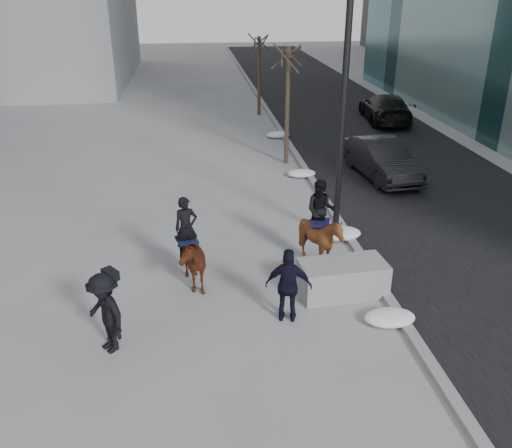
{
  "coord_description": "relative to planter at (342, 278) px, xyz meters",
  "views": [
    {
      "loc": [
        -1.46,
        -10.86,
        6.95
      ],
      "look_at": [
        0.0,
        1.2,
        1.5
      ],
      "focal_mm": 38.0,
      "sensor_mm": 36.0,
      "label": 1
    }
  ],
  "objects": [
    {
      "name": "curb",
      "position": [
        1.02,
        9.81,
        -0.35
      ],
      "size": [
        0.25,
        90.0,
        0.12
      ],
      "primitive_type": "cube",
      "color": "gray",
      "rests_on": "ground"
    },
    {
      "name": "tree_near",
      "position": [
        0.42,
        10.4,
        2.19
      ],
      "size": [
        1.2,
        1.2,
        5.2
      ],
      "primitive_type": null,
      "color": "#392E22",
      "rests_on": "ground"
    },
    {
      "name": "feeder",
      "position": [
        -1.5,
        -0.97,
        0.47
      ],
      "size": [
        1.1,
        0.98,
        1.75
      ],
      "color": "black",
      "rests_on": "ground"
    },
    {
      "name": "tree_far",
      "position": [
        0.42,
        19.48,
        1.95
      ],
      "size": [
        1.2,
        1.2,
        4.73
      ],
      "primitive_type": null,
      "color": "#362D20",
      "rests_on": "ground"
    },
    {
      "name": "mounted_right",
      "position": [
        -0.24,
        1.42,
        0.54
      ],
      "size": [
        1.61,
        1.71,
        2.37
      ],
      "color": "#522710",
      "rests_on": "ground"
    },
    {
      "name": "mounted_left",
      "position": [
        -3.69,
        0.86,
        0.44
      ],
      "size": [
        1.22,
        1.91,
        2.28
      ],
      "color": "#48180E",
      "rests_on": "ground"
    },
    {
      "name": "snow_piles",
      "position": [
        0.72,
        5.69,
        -0.26
      ],
      "size": [
        1.32,
        16.54,
        0.34
      ],
      "color": "white",
      "rests_on": "ground"
    },
    {
      "name": "lamppost",
      "position": [
        0.62,
        3.07,
        4.58
      ],
      "size": [
        0.25,
        0.8,
        9.09
      ],
      "color": "black",
      "rests_on": "ground"
    },
    {
      "name": "car_far",
      "position": [
        6.96,
        17.05,
        0.32
      ],
      "size": [
        2.57,
        5.25,
        1.47
      ],
      "primitive_type": "imported",
      "rotation": [
        0.0,
        0.0,
        3.04
      ],
      "color": "black",
      "rests_on": "ground"
    },
    {
      "name": "camera_crew",
      "position": [
        -5.34,
        -1.59,
        0.47
      ],
      "size": [
        1.21,
        1.3,
        1.75
      ],
      "color": "black",
      "rests_on": "ground"
    },
    {
      "name": "planter",
      "position": [
        0.0,
        0.0,
        0.0
      ],
      "size": [
        2.14,
        1.2,
        0.82
      ],
      "primitive_type": "cube",
      "rotation": [
        0.0,
        0.0,
        0.08
      ],
      "color": "#969699",
      "rests_on": "ground"
    },
    {
      "name": "car_near",
      "position": [
        3.75,
        8.21,
        0.31
      ],
      "size": [
        2.02,
        4.53,
        1.45
      ],
      "primitive_type": "imported",
      "rotation": [
        0.0,
        0.0,
        0.11
      ],
      "color": "black",
      "rests_on": "ground"
    },
    {
      "name": "road",
      "position": [
        5.02,
        9.81,
        -0.41
      ],
      "size": [
        8.0,
        90.0,
        0.01
      ],
      "primitive_type": "cube",
      "color": "black",
      "rests_on": "ground"
    },
    {
      "name": "ground",
      "position": [
        -1.98,
        -0.19,
        -0.41
      ],
      "size": [
        120.0,
        120.0,
        0.0
      ],
      "primitive_type": "plane",
      "color": "gray",
      "rests_on": "ground"
    }
  ]
}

